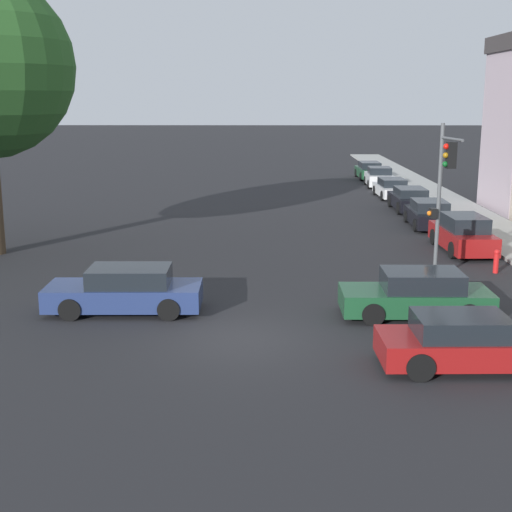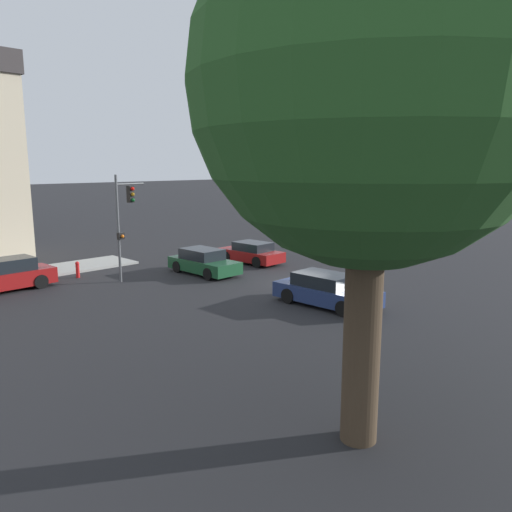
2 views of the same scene
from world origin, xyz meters
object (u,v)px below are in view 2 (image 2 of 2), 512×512
at_px(crossing_car_2, 251,253).
at_px(fire_hydrant, 78,269).
at_px(street_tree, 372,86).
at_px(parked_car_0, 5,276).
at_px(crossing_car_1, 204,262).
at_px(crossing_car_0, 326,290).
at_px(traffic_signal, 124,213).

relative_size(crossing_car_2, fire_hydrant, 4.74).
height_order(street_tree, parked_car_0, street_tree).
xyz_separation_m(crossing_car_1, fire_hydrant, (4.21, 5.58, -0.20)).
distance_m(street_tree, fire_hydrant, 21.93).
relative_size(crossing_car_0, fire_hydrant, 5.24).
height_order(crossing_car_2, fire_hydrant, crossing_car_2).
distance_m(traffic_signal, crossing_car_1, 5.26).
xyz_separation_m(crossing_car_1, crossing_car_2, (0.31, -4.20, -0.03)).
distance_m(crossing_car_0, crossing_car_2, 10.39).
distance_m(street_tree, crossing_car_0, 13.16).
height_order(crossing_car_1, fire_hydrant, crossing_car_1).
relative_size(street_tree, crossing_car_2, 2.65).
bearing_deg(fire_hydrant, crossing_car_1, -127.05).
bearing_deg(crossing_car_2, crossing_car_0, 152.43).
bearing_deg(traffic_signal, parked_car_0, -120.80).
bearing_deg(parked_car_0, crossing_car_2, 163.04).
bearing_deg(crossing_car_0, crossing_car_1, 176.62).
distance_m(traffic_signal, crossing_car_0, 11.60).
bearing_deg(fire_hydrant, street_tree, 170.94).
distance_m(crossing_car_1, fire_hydrant, 7.00).
bearing_deg(crossing_car_2, street_tree, 140.51).
xyz_separation_m(street_tree, traffic_signal, (17.83, -4.82, -4.10)).
bearing_deg(fire_hydrant, traffic_signal, -149.05).
distance_m(crossing_car_2, fire_hydrant, 10.54).
relative_size(crossing_car_0, crossing_car_1, 1.06).
xyz_separation_m(crossing_car_0, fire_hydrant, (13.22, 5.17, -0.20)).
bearing_deg(crossing_car_0, crossing_car_2, 152.87).
height_order(crossing_car_0, crossing_car_2, crossing_car_0).
relative_size(street_tree, parked_car_0, 2.45).
relative_size(crossing_car_1, fire_hydrant, 4.93).
bearing_deg(fire_hydrant, crossing_car_2, -111.77).
distance_m(crossing_car_1, crossing_car_2, 4.21).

